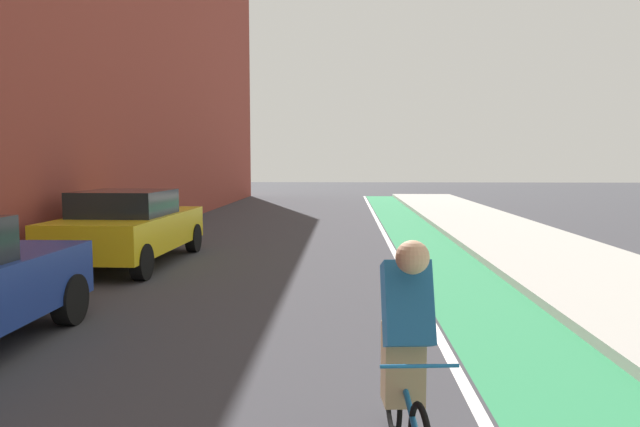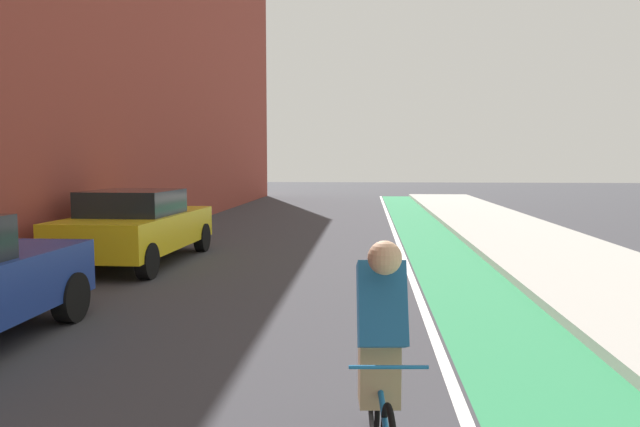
{
  "view_description": "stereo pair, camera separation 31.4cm",
  "coord_description": "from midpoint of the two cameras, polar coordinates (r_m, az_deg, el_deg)",
  "views": [
    {
      "loc": [
        1.33,
        5.27,
        2.12
      ],
      "look_at": [
        0.95,
        13.89,
        1.35
      ],
      "focal_mm": 32.92,
      "sensor_mm": 36.0,
      "label": 1
    },
    {
      "loc": [
        1.64,
        5.29,
        2.12
      ],
      "look_at": [
        0.95,
        13.89,
        1.35
      ],
      "focal_mm": 32.92,
      "sensor_mm": 36.0,
      "label": 2
    }
  ],
  "objects": [
    {
      "name": "lane_divider_stripe",
      "position": [
        14.35,
        6.4,
        -3.41
      ],
      "size": [
        0.12,
        42.88,
        0.0
      ],
      "primitive_type": "cube",
      "color": "white",
      "rests_on": "ground"
    },
    {
      "name": "bike_lane_paint",
      "position": [
        14.44,
        9.98,
        -3.41
      ],
      "size": [
        1.6,
        42.88,
        0.0
      ],
      "primitive_type": "cube",
      "color": "#2D8451",
      "rests_on": "ground"
    },
    {
      "name": "parked_sedan_yellow_cab",
      "position": [
        12.69,
        -18.77,
        -1.2
      ],
      "size": [
        2.02,
        4.42,
        1.53
      ],
      "color": "yellow",
      "rests_on": "ground"
    },
    {
      "name": "sidewalk_right",
      "position": [
        14.96,
        19.55,
        -3.06
      ],
      "size": [
        3.41,
        42.88,
        0.14
      ],
      "primitive_type": "cube",
      "color": "#A8A59E",
      "rests_on": "ground"
    },
    {
      "name": "ground_plane",
      "position": [
        12.43,
        -4.41,
        -4.73
      ],
      "size": [
        94.34,
        94.34,
        0.0
      ],
      "primitive_type": "plane",
      "color": "#38383D"
    },
    {
      "name": "cyclist_mid",
      "position": [
        4.13,
        6.12,
        -13.43
      ],
      "size": [
        0.48,
        1.72,
        1.62
      ],
      "color": "black",
      "rests_on": "ground"
    }
  ]
}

